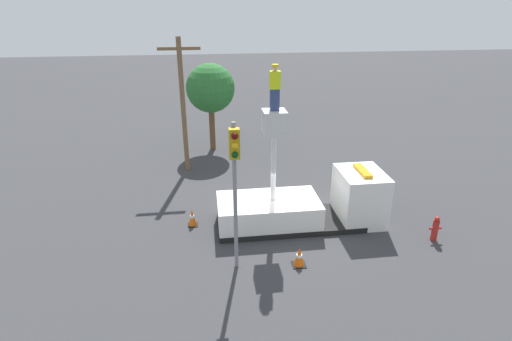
# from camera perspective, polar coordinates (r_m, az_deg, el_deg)

# --- Properties ---
(ground_plane) EXTENTS (120.00, 120.00, 0.00)m
(ground_plane) POSITION_cam_1_polar(r_m,az_deg,el_deg) (17.71, 4.77, -7.59)
(ground_plane) COLOR #38383A
(bucket_truck) EXTENTS (7.16, 2.37, 5.11)m
(bucket_truck) POSITION_cam_1_polar(r_m,az_deg,el_deg) (17.43, 7.12, -4.92)
(bucket_truck) COLOR black
(bucket_truck) RESTS_ON ground
(worker) EXTENTS (0.40, 0.26, 1.75)m
(worker) POSITION_cam_1_polar(r_m,az_deg,el_deg) (15.38, 2.71, 11.72)
(worker) COLOR navy
(worker) RESTS_ON bucket_truck
(traffic_light_pole) EXTENTS (0.34, 0.57, 5.50)m
(traffic_light_pole) POSITION_cam_1_polar(r_m,az_deg,el_deg) (13.09, -3.04, -0.03)
(traffic_light_pole) COLOR gray
(traffic_light_pole) RESTS_ON ground
(fire_hydrant) EXTENTS (0.49, 0.25, 1.08)m
(fire_hydrant) POSITION_cam_1_polar(r_m,az_deg,el_deg) (17.83, 24.24, -7.58)
(fire_hydrant) COLOR #B2231E
(fire_hydrant) RESTS_ON ground
(traffic_cone_rear) EXTENTS (0.42, 0.42, 0.79)m
(traffic_cone_rear) POSITION_cam_1_polar(r_m,az_deg,el_deg) (17.57, -9.09, -6.66)
(traffic_cone_rear) COLOR black
(traffic_cone_rear) RESTS_ON ground
(traffic_cone_curbside) EXTENTS (0.50, 0.50, 0.74)m
(traffic_cone_curbside) POSITION_cam_1_polar(r_m,az_deg,el_deg) (15.07, 6.19, -12.17)
(traffic_cone_curbside) COLOR black
(traffic_cone_curbside) RESTS_ON ground
(tree_left_bg) EXTENTS (3.03, 3.03, 5.52)m
(tree_left_bg) POSITION_cam_1_polar(r_m,az_deg,el_deg) (25.40, -6.52, 11.55)
(tree_left_bg) COLOR brown
(tree_left_bg) RESTS_ON ground
(utility_pole) EXTENTS (2.20, 0.26, 7.34)m
(utility_pole) POSITION_cam_1_polar(r_m,az_deg,el_deg) (22.22, -10.42, 9.67)
(utility_pole) COLOR brown
(utility_pole) RESTS_ON ground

